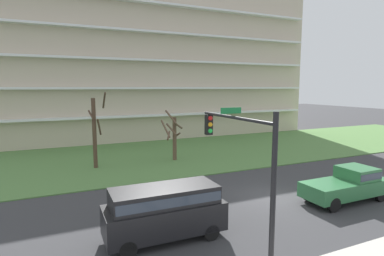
% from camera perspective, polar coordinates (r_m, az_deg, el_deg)
% --- Properties ---
extents(ground, '(160.00, 160.00, 0.00)m').
position_cam_1_polar(ground, '(19.67, 15.03, -12.42)').
color(ground, '#38383A').
extents(grass_lawn_strip, '(80.00, 16.00, 0.08)m').
position_cam_1_polar(grass_lawn_strip, '(31.31, -1.42, -4.60)').
color(grass_lawn_strip, '#547F42').
rests_on(grass_lawn_strip, ground).
extents(apartment_building, '(44.32, 13.52, 19.49)m').
position_cam_1_polar(apartment_building, '(44.23, -8.82, 11.51)').
color(apartment_building, beige).
rests_on(apartment_building, ground).
extents(tree_far_left, '(1.41, 1.79, 6.24)m').
position_cam_1_polar(tree_far_left, '(26.19, -17.36, -0.51)').
color(tree_far_left, '#4C3828').
rests_on(tree_far_left, ground).
extents(tree_left, '(1.70, 1.87, 4.63)m').
position_cam_1_polar(tree_left, '(27.81, -3.43, -1.44)').
color(tree_left, brown).
rests_on(tree_left, ground).
extents(pickup_green_center_left, '(5.40, 2.01, 1.95)m').
position_cam_1_polar(pickup_green_center_left, '(20.54, 26.81, -9.14)').
color(pickup_green_center_left, '#2D6B3D').
rests_on(pickup_green_center_left, ground).
extents(van_black_center_right, '(5.22, 2.06, 2.36)m').
position_cam_1_polar(van_black_center_right, '(13.93, -5.05, -14.55)').
color(van_black_center_right, black).
rests_on(van_black_center_right, ground).
extents(traffic_signal_mast, '(0.90, 4.89, 5.88)m').
position_cam_1_polar(traffic_signal_mast, '(11.51, 9.54, -5.65)').
color(traffic_signal_mast, black).
rests_on(traffic_signal_mast, ground).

